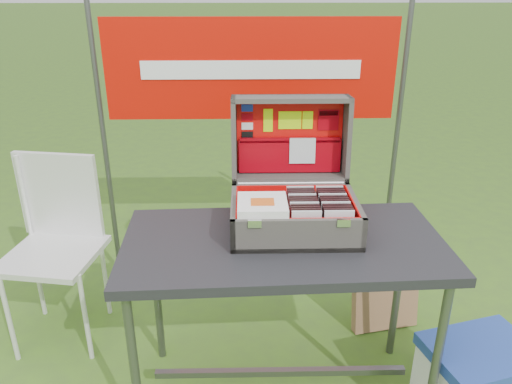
{
  "coord_description": "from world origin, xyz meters",
  "views": [
    {
      "loc": [
        -0.03,
        -1.68,
        1.76
      ],
      "look_at": [
        0.01,
        0.1,
        0.99
      ],
      "focal_mm": 35.0,
      "sensor_mm": 36.0,
      "label": 1
    }
  ],
  "objects_px": {
    "cooler": "(476,384)",
    "chair": "(53,257)",
    "cardboard_box": "(385,296)",
    "suitcase": "(294,169)",
    "table": "(282,322)"
  },
  "relations": [
    {
      "from": "cooler",
      "to": "chair",
      "type": "xyz_separation_m",
      "value": [
        -1.93,
        0.6,
        0.29
      ]
    },
    {
      "from": "cooler",
      "to": "cardboard_box",
      "type": "height_order",
      "value": "same"
    },
    {
      "from": "suitcase",
      "to": "cooler",
      "type": "height_order",
      "value": "suitcase"
    },
    {
      "from": "table",
      "to": "suitcase",
      "type": "distance_m",
      "value": 0.66
    },
    {
      "from": "cooler",
      "to": "cardboard_box",
      "type": "xyz_separation_m",
      "value": [
        -0.21,
        0.64,
        -0.0
      ]
    },
    {
      "from": "suitcase",
      "to": "chair",
      "type": "distance_m",
      "value": 1.33
    },
    {
      "from": "table",
      "to": "chair",
      "type": "bearing_deg",
      "value": 156.36
    },
    {
      "from": "chair",
      "to": "cardboard_box",
      "type": "relative_size",
      "value": 2.51
    },
    {
      "from": "chair",
      "to": "cardboard_box",
      "type": "xyz_separation_m",
      "value": [
        1.71,
        0.04,
        -0.29
      ]
    },
    {
      "from": "table",
      "to": "cooler",
      "type": "relative_size",
      "value": 2.95
    },
    {
      "from": "cooler",
      "to": "chair",
      "type": "relative_size",
      "value": 0.45
    },
    {
      "from": "table",
      "to": "suitcase",
      "type": "relative_size",
      "value": 2.43
    },
    {
      "from": "suitcase",
      "to": "cardboard_box",
      "type": "xyz_separation_m",
      "value": [
        0.55,
        0.34,
        -0.86
      ]
    },
    {
      "from": "suitcase",
      "to": "cooler",
      "type": "distance_m",
      "value": 1.19
    },
    {
      "from": "suitcase",
      "to": "cooler",
      "type": "xyz_separation_m",
      "value": [
        0.76,
        -0.3,
        -0.86
      ]
    }
  ]
}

